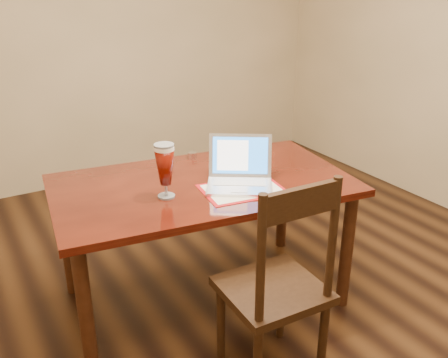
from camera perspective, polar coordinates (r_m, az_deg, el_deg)
ground at (r=3.19m, az=3.13°, el=-14.35°), size 5.00×5.00×0.00m
room_shell at (r=2.56m, az=4.01°, el=19.07°), size 4.51×5.01×2.71m
dining_table at (r=2.91m, az=-2.40°, el=-1.93°), size 1.81×1.18×1.10m
dining_chair at (r=2.45m, az=6.10°, el=-12.24°), size 0.49×0.47×1.11m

